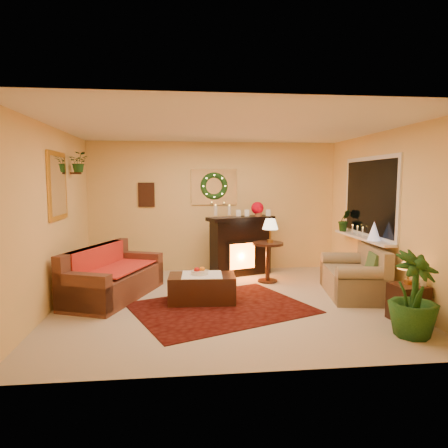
{
  "coord_description": "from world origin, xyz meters",
  "views": [
    {
      "loc": [
        -0.67,
        -5.84,
        1.83
      ],
      "look_at": [
        0.0,
        0.35,
        1.15
      ],
      "focal_mm": 32.0,
      "sensor_mm": 36.0,
      "label": 1
    }
  ],
  "objects": [
    {
      "name": "fruit_bowl",
      "position": [
        -0.4,
        0.05,
        0.45
      ],
      "size": [
        0.26,
        0.26,
        0.06
      ],
      "primitive_type": "cylinder",
      "color": "silver",
      "rests_on": "coffee_table"
    },
    {
      "name": "lamp_tiffany",
      "position": [
        2.27,
        -1.04,
        0.74
      ],
      "size": [
        0.28,
        0.28,
        0.41
      ],
      "primitive_type": "cone",
      "color": "#F6A514",
      "rests_on": "end_table_square"
    },
    {
      "name": "floor",
      "position": [
        0.0,
        0.0,
        0.0
      ],
      "size": [
        5.0,
        5.0,
        0.0
      ],
      "primitive_type": "plane",
      "color": "beige",
      "rests_on": "ground"
    },
    {
      "name": "loveseat",
      "position": [
        2.06,
        0.16,
        0.42
      ],
      "size": [
        1.0,
        1.47,
        0.79
      ],
      "primitive_type": "cube",
      "rotation": [
        0.0,
        0.0,
        -0.16
      ],
      "color": "#81715C",
      "rests_on": "floor"
    },
    {
      "name": "wall_back",
      "position": [
        0.0,
        2.25,
        1.3
      ],
      "size": [
        5.0,
        5.0,
        0.0
      ],
      "primitive_type": "plane",
      "color": "#EFD88C",
      "rests_on": "ground"
    },
    {
      "name": "side_table_round",
      "position": [
        0.88,
        1.13,
        0.33
      ],
      "size": [
        0.64,
        0.64,
        0.72
      ],
      "primitive_type": "cylinder",
      "rotation": [
        0.0,
        0.0,
        0.16
      ],
      "color": "#351A10",
      "rests_on": "floor"
    },
    {
      "name": "coffee_table",
      "position": [
        -0.37,
        0.03,
        0.21
      ],
      "size": [
        1.02,
        0.6,
        0.42
      ],
      "primitive_type": "cube",
      "rotation": [
        0.0,
        0.0,
        -0.05
      ],
      "color": "#482A1D",
      "rests_on": "floor"
    },
    {
      "name": "wall_right",
      "position": [
        2.5,
        0.0,
        1.3
      ],
      "size": [
        4.5,
        4.5,
        0.0
      ],
      "primitive_type": "plane",
      "color": "#EFD88C",
      "rests_on": "ground"
    },
    {
      "name": "end_table_square",
      "position": [
        2.26,
        -1.07,
        0.27
      ],
      "size": [
        0.43,
        0.43,
        0.48
      ],
      "primitive_type": "cube",
      "rotation": [
        0.0,
        0.0,
        0.1
      ],
      "color": "black",
      "rests_on": "floor"
    },
    {
      "name": "sofa",
      "position": [
        -1.72,
        0.43,
        0.43
      ],
      "size": [
        1.44,
        2.03,
        0.8
      ],
      "primitive_type": "cube",
      "rotation": [
        0.0,
        0.0,
        -0.37
      ],
      "color": "#3D2D19",
      "rests_on": "floor"
    },
    {
      "name": "mantel_mirror",
      "position": [
        0.0,
        2.23,
        1.7
      ],
      "size": [
        0.92,
        0.02,
        0.72
      ],
      "primitive_type": "cube",
      "color": "white",
      "rests_on": "wall_back"
    },
    {
      "name": "window_sill",
      "position": [
        2.38,
        0.55,
        0.87
      ],
      "size": [
        0.22,
        1.86,
        0.04
      ],
      "primitive_type": "cube",
      "color": "white",
      "rests_on": "wall_right"
    },
    {
      "name": "hanging_plant",
      "position": [
        -2.34,
        1.05,
        1.97
      ],
      "size": [
        0.33,
        0.28,
        0.36
      ],
      "primitive_type": "imported",
      "color": "#194719",
      "rests_on": "wall_left"
    },
    {
      "name": "fireplace",
      "position": [
        0.48,
        1.75,
        0.55
      ],
      "size": [
        1.22,
        0.76,
        1.07
      ],
      "primitive_type": "cube",
      "rotation": [
        0.0,
        0.0,
        0.37
      ],
      "color": "black",
      "rests_on": "floor"
    },
    {
      "name": "poinsettia",
      "position": [
        0.8,
        1.74,
        1.3
      ],
      "size": [
        0.24,
        0.24,
        0.24
      ],
      "primitive_type": "sphere",
      "color": "#BB0014",
      "rests_on": "fireplace"
    },
    {
      "name": "wall_art",
      "position": [
        -1.35,
        2.23,
        1.55
      ],
      "size": [
        0.32,
        0.03,
        0.48
      ],
      "primitive_type": "cube",
      "color": "#381E11",
      "rests_on": "wall_back"
    },
    {
      "name": "mantel_candle_a",
      "position": [
        -0.01,
        1.76,
        1.26
      ],
      "size": [
        0.07,
        0.07,
        0.2
      ],
      "primitive_type": "cylinder",
      "color": "white",
      "rests_on": "fireplace"
    },
    {
      "name": "area_rug",
      "position": [
        -0.11,
        -0.29,
        0.01
      ],
      "size": [
        2.87,
        2.55,
        0.01
      ],
      "primitive_type": "cube",
      "rotation": [
        0.0,
        0.0,
        0.39
      ],
      "color": "maroon",
      "rests_on": "floor"
    },
    {
      "name": "wreath",
      "position": [
        0.0,
        2.19,
        1.72
      ],
      "size": [
        0.55,
        0.11,
        0.55
      ],
      "primitive_type": "torus",
      "rotation": [
        1.57,
        0.0,
        0.0
      ],
      "color": "#194719",
      "rests_on": "wall_back"
    },
    {
      "name": "mantel_candle_b",
      "position": [
        0.26,
        1.75,
        1.26
      ],
      "size": [
        0.06,
        0.06,
        0.18
      ],
      "primitive_type": "cylinder",
      "color": "white",
      "rests_on": "fireplace"
    },
    {
      "name": "gold_mirror",
      "position": [
        -2.48,
        0.3,
        1.75
      ],
      "size": [
        0.03,
        0.84,
        1.0
      ],
      "primitive_type": "cube",
      "color": "gold",
      "rests_on": "wall_left"
    },
    {
      "name": "mini_tree",
      "position": [
        2.34,
        0.08,
        1.04
      ],
      "size": [
        0.2,
        0.2,
        0.3
      ],
      "primitive_type": "cone",
      "color": "white",
      "rests_on": "window_sill"
    },
    {
      "name": "floor_palm",
      "position": [
        2.03,
        -1.56,
        0.45
      ],
      "size": [
        2.21,
        2.21,
        3.01
      ],
      "primitive_type": "imported",
      "rotation": [
        0.0,
        0.0,
        0.4
      ],
      "color": "#12491A",
      "rests_on": "floor"
    },
    {
      "name": "red_throw",
      "position": [
        -1.73,
        0.57,
        0.46
      ],
      "size": [
        0.88,
        1.43,
        0.02
      ],
      "primitive_type": "cube",
      "color": "red",
      "rests_on": "sofa"
    },
    {
      "name": "wall_front",
      "position": [
        0.0,
        -2.25,
        1.3
      ],
      "size": [
        5.0,
        5.0,
        0.0
      ],
      "primitive_type": "plane",
      "color": "#EFD88C",
      "rests_on": "ground"
    },
    {
      "name": "sill_plant",
      "position": [
        2.35,
        1.24,
        1.08
      ],
      "size": [
        0.29,
        0.24,
        0.53
      ],
      "primitive_type": "imported",
      "color": "#235F29",
      "rests_on": "window_sill"
    },
    {
      "name": "wall_left",
      "position": [
        -2.5,
        0.0,
        1.3
      ],
      "size": [
        4.5,
        4.5,
        0.0
      ],
      "primitive_type": "plane",
      "color": "#EFD88C",
      "rests_on": "ground"
    },
    {
      "name": "window_frame",
      "position": [
        2.48,
        0.55,
        1.55
      ],
      "size": [
        0.03,
        1.86,
        1.36
      ],
      "primitive_type": "cube",
      "color": "white",
      "rests_on": "wall_right"
    },
    {
      "name": "ceiling",
      "position": [
        0.0,
        0.0,
        2.6
      ],
      "size": [
        5.0,
        5.0,
        0.0
      ],
      "primitive_type": "plane",
      "color": "white",
      "rests_on": "ground"
    },
    {
      "name": "window_glass",
      "position": [
        2.47,
        0.55,
        1.55
      ],
      "size": [
        0.02,
        1.7,
        1.22
      ],
      "primitive_type": "cube",
      "color": "black",
      "rests_on": "wall_right"
    },
    {
      "name": "lamp_cream",
      "position": [
        0.92,
        1.13,
        0.88
      ],
      "size": [
        0.28,
        0.28,
        0.44
      ],
      "primitive_type": "cone",
      "color": "beige",
      "rests_on": "side_table_round"
    }
  ]
}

